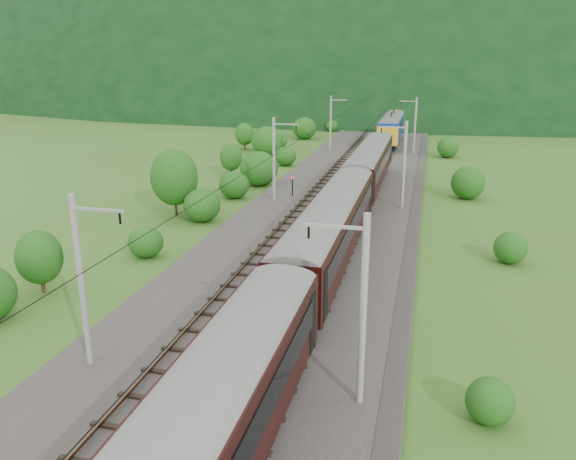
# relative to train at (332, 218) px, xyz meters

# --- Properties ---
(ground) EXTENTS (600.00, 600.00, 0.00)m
(ground) POSITION_rel_train_xyz_m (-2.40, -15.02, -3.66)
(ground) COLOR #3A5B1C
(ground) RESTS_ON ground
(railbed) EXTENTS (14.00, 220.00, 0.30)m
(railbed) POSITION_rel_train_xyz_m (-2.40, -5.02, -3.51)
(railbed) COLOR #38332D
(railbed) RESTS_ON ground
(track_left) EXTENTS (2.40, 220.00, 0.27)m
(track_left) POSITION_rel_train_xyz_m (-4.80, -5.02, -3.29)
(track_left) COLOR brown
(track_left) RESTS_ON railbed
(track_right) EXTENTS (2.40, 220.00, 0.27)m
(track_right) POSITION_rel_train_xyz_m (-0.00, -5.02, -3.29)
(track_right) COLOR brown
(track_right) RESTS_ON railbed
(catenary_left) EXTENTS (2.54, 192.28, 8.00)m
(catenary_left) POSITION_rel_train_xyz_m (-8.52, 16.98, 0.84)
(catenary_left) COLOR gray
(catenary_left) RESTS_ON railbed
(catenary_right) EXTENTS (2.54, 192.28, 8.00)m
(catenary_right) POSITION_rel_train_xyz_m (3.72, 16.98, 0.84)
(catenary_right) COLOR gray
(catenary_right) RESTS_ON railbed
(overhead_wires) EXTENTS (4.83, 198.00, 0.03)m
(overhead_wires) POSITION_rel_train_xyz_m (-2.40, -5.02, 3.44)
(overhead_wires) COLOR black
(overhead_wires) RESTS_ON ground
(mountain_main) EXTENTS (504.00, 360.00, 244.00)m
(mountain_main) POSITION_rel_train_xyz_m (-2.40, 244.98, -3.66)
(mountain_main) COLOR black
(mountain_main) RESTS_ON ground
(mountain_ridge) EXTENTS (336.00, 280.00, 132.00)m
(mountain_ridge) POSITION_rel_train_xyz_m (-122.40, 284.98, -3.66)
(mountain_ridge) COLOR black
(mountain_ridge) RESTS_ON ground
(train) EXTENTS (3.11, 125.24, 5.42)m
(train) POSITION_rel_train_xyz_m (0.00, 0.00, 0.00)
(train) COLOR black
(train) RESTS_ON ground
(hazard_post_near) EXTENTS (0.16, 0.16, 1.54)m
(hazard_post_near) POSITION_rel_train_xyz_m (-2.73, 23.15, -2.60)
(hazard_post_near) COLOR red
(hazard_post_near) RESTS_ON railbed
(hazard_post_far) EXTENTS (0.15, 0.15, 1.39)m
(hazard_post_far) POSITION_rel_train_xyz_m (-2.26, 19.76, -2.67)
(hazard_post_far) COLOR red
(hazard_post_far) RESTS_ON railbed
(signal) EXTENTS (0.22, 0.22, 1.95)m
(signal) POSITION_rel_train_xyz_m (-7.21, 18.90, -2.22)
(signal) COLOR black
(signal) RESTS_ON railbed
(vegetation_left) EXTENTS (13.13, 145.50, 6.08)m
(vegetation_left) POSITION_rel_train_xyz_m (-15.91, 12.03, -1.57)
(vegetation_left) COLOR #205215
(vegetation_left) RESTS_ON ground
(vegetation_right) EXTENTS (5.89, 105.17, 3.04)m
(vegetation_right) POSITION_rel_train_xyz_m (9.64, 10.23, -2.39)
(vegetation_right) COLOR #205215
(vegetation_right) RESTS_ON ground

